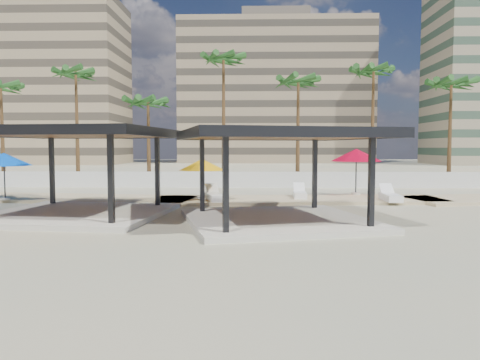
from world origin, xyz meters
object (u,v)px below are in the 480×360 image
(umbrella_c, at_px, (356,155))
(lounger_a, at_px, (215,197))
(lounger_c, at_px, (390,197))
(pavilion_central, at_px, (278,168))
(umbrella_a, at_px, (4,160))
(pavilion_west, at_px, (77,164))
(lounger_b, at_px, (300,194))

(umbrella_c, bearing_deg, lounger_a, -158.50)
(lounger_c, bearing_deg, pavilion_central, 136.63)
(umbrella_a, relative_size, umbrella_c, 1.17)
(lounger_c, bearing_deg, lounger_a, 91.78)
(pavilion_west, relative_size, lounger_c, 3.71)
(pavilion_central, bearing_deg, pavilion_west, 155.22)
(lounger_a, bearing_deg, lounger_b, -88.81)
(lounger_b, bearing_deg, umbrella_a, 97.68)
(pavilion_central, height_order, lounger_a, pavilion_central)
(lounger_a, bearing_deg, umbrella_a, 74.06)
(umbrella_c, xyz_separation_m, lounger_b, (-3.58, -1.80, -2.20))
(pavilion_west, xyz_separation_m, lounger_b, (10.44, 6.40, -1.94))
(umbrella_a, bearing_deg, pavilion_central, -23.88)
(lounger_b, height_order, lounger_c, lounger_c)
(pavilion_west, bearing_deg, umbrella_a, 146.79)
(umbrella_c, xyz_separation_m, lounger_c, (1.17, -3.13, -2.19))
(pavilion_west, distance_m, lounger_b, 12.40)
(pavilion_central, bearing_deg, umbrella_c, 47.09)
(umbrella_c, bearing_deg, umbrella_a, -170.46)
(pavilion_west, bearing_deg, lounger_a, 47.42)
(umbrella_a, bearing_deg, lounger_c, 0.56)
(pavilion_west, bearing_deg, umbrella_c, 36.86)
(pavilion_central, relative_size, umbrella_c, 2.84)
(pavilion_central, height_order, umbrella_c, pavilion_central)
(lounger_b, bearing_deg, pavilion_central, 170.13)
(pavilion_central, height_order, lounger_c, pavilion_central)
(lounger_b, xyz_separation_m, lounger_c, (4.75, -1.33, 0.02))
(pavilion_west, height_order, lounger_a, pavilion_west)
(lounger_a, height_order, lounger_c, lounger_c)
(pavilion_central, relative_size, lounger_b, 4.23)
(umbrella_c, relative_size, lounger_a, 1.34)
(umbrella_c, height_order, lounger_c, umbrella_c)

